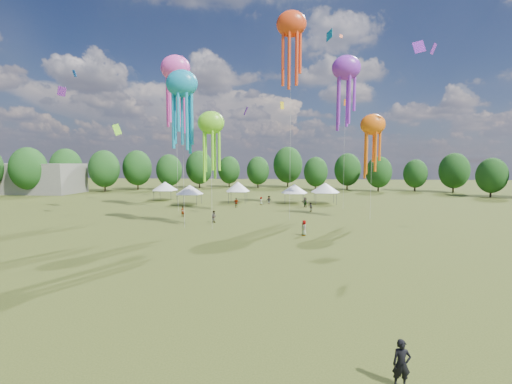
{
  "coord_description": "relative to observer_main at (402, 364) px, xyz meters",
  "views": [
    {
      "loc": [
        4.23,
        -15.16,
        8.76
      ],
      "look_at": [
        1.61,
        15.0,
        6.0
      ],
      "focal_mm": 24.05,
      "sensor_mm": 36.0,
      "label": 1
    }
  ],
  "objects": [
    {
      "name": "observer_main",
      "position": [
        0.0,
        0.0,
        0.0
      ],
      "size": [
        0.71,
        0.48,
        1.89
      ],
      "primitive_type": "imported",
      "rotation": [
        0.0,
        0.0,
        -0.04
      ],
      "color": "black",
      "rests_on": "ground"
    },
    {
      "name": "small_kites",
      "position": [
        -8.42,
        44.22,
        29.51
      ],
      "size": [
        75.19,
        53.71,
        44.62
      ],
      "color": "#1694BF",
      "rests_on": "ground"
    },
    {
      "name": "treeline",
      "position": [
        -12.61,
        64.68,
        5.6
      ],
      "size": [
        201.57,
        95.24,
        13.43
      ],
      "color": "#38281C",
      "rests_on": "ground"
    },
    {
      "name": "festival_tents",
      "position": [
        -13.13,
        57.55,
        2.26
      ],
      "size": [
        40.39,
        12.65,
        4.46
      ],
      "color": "#47474C",
      "rests_on": "ground"
    },
    {
      "name": "spectators_far",
      "position": [
        -6.03,
        47.66,
        -0.07
      ],
      "size": [
        21.08,
        29.95,
        1.88
      ],
      "color": "gray",
      "rests_on": "ground"
    },
    {
      "name": "hangar",
      "position": [
        -80.74,
        74.16,
        3.06
      ],
      "size": [
        40.0,
        12.0,
        8.0
      ],
      "primitive_type": "cube",
      "color": "gray",
      "rests_on": "ground"
    },
    {
      "name": "ground",
      "position": [
        -8.74,
        2.16,
        -0.94
      ],
      "size": [
        300.0,
        300.0,
        0.0
      ],
      "primitive_type": "plane",
      "color": "#384416",
      "rests_on": "ground"
    },
    {
      "name": "spectator_near",
      "position": [
        -14.66,
        34.53,
        -0.1
      ],
      "size": [
        1.04,
        1.01,
        1.69
      ],
      "primitive_type": "imported",
      "rotation": [
        0.0,
        0.0,
        2.45
      ],
      "color": "gray",
      "rests_on": "ground"
    },
    {
      "name": "show_kites",
      "position": [
        -7.87,
        41.64,
        19.31
      ],
      "size": [
        35.81,
        23.42,
        30.07
      ],
      "color": "#1694BF",
      "rests_on": "ground"
    }
  ]
}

